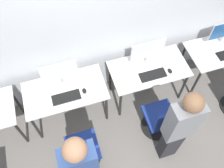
{
  "coord_description": "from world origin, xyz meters",
  "views": [
    {
      "loc": [
        -0.55,
        -1.61,
        3.76
      ],
      "look_at": [
        0.0,
        0.13,
        0.88
      ],
      "focal_mm": 40.0,
      "sensor_mm": 36.0,
      "label": 1
    }
  ],
  "objects": [
    {
      "name": "ground_plane",
      "position": [
        0.0,
        0.0,
        0.0
      ],
      "size": [
        20.0,
        20.0,
        0.0
      ],
      "primitive_type": "plane",
      "color": "slate"
    },
    {
      "name": "monitor_right",
      "position": [
        0.64,
        0.45,
        0.97
      ],
      "size": [
        0.52,
        0.17,
        0.43
      ],
      "color": "#B2B2B7",
      "rests_on": "desk_right"
    },
    {
      "name": "office_chair_left",
      "position": [
        -0.6,
        -0.5,
        0.35
      ],
      "size": [
        0.48,
        0.48,
        0.87
      ],
      "color": "black",
      "rests_on": "ground_plane"
    },
    {
      "name": "keyboard_left",
      "position": [
        -0.64,
        0.19,
        0.74
      ],
      "size": [
        0.4,
        0.16,
        0.02
      ],
      "color": "black",
      "rests_on": "desk_left"
    },
    {
      "name": "person_right",
      "position": [
        0.57,
        -0.75,
        0.92
      ],
      "size": [
        0.36,
        0.22,
        1.69
      ],
      "color": "#232328",
      "rests_on": "ground_plane"
    },
    {
      "name": "keyboard_right",
      "position": [
        0.64,
        0.18,
        0.74
      ],
      "size": [
        0.4,
        0.16,
        0.02
      ],
      "color": "black",
      "rests_on": "desk_right"
    },
    {
      "name": "office_chair_right",
      "position": [
        0.6,
        -0.38,
        0.35
      ],
      "size": [
        0.48,
        0.48,
        0.87
      ],
      "color": "black",
      "rests_on": "ground_plane"
    },
    {
      "name": "mouse_left",
      "position": [
        -0.38,
        0.21,
        0.75
      ],
      "size": [
        0.06,
        0.09,
        0.03
      ],
      "color": "black",
      "rests_on": "desk_left"
    },
    {
      "name": "desk_left",
      "position": [
        -0.64,
        0.31,
        0.65
      ],
      "size": [
        1.17,
        0.63,
        0.73
      ],
      "color": "silver",
      "rests_on": "ground_plane"
    },
    {
      "name": "monitor_left",
      "position": [
        -0.64,
        0.47,
        0.97
      ],
      "size": [
        0.52,
        0.17,
        0.43
      ],
      "color": "#B2B2B7",
      "rests_on": "desk_left"
    },
    {
      "name": "desk_far_right",
      "position": [
        1.93,
        0.31,
        0.65
      ],
      "size": [
        1.17,
        0.63,
        0.73
      ],
      "color": "silver",
      "rests_on": "ground_plane"
    },
    {
      "name": "wall_back",
      "position": [
        0.0,
        0.75,
        1.4
      ],
      "size": [
        12.0,
        0.05,
        2.8
      ],
      "color": "#B7BCC1",
      "rests_on": "ground_plane"
    },
    {
      "name": "mouse_right",
      "position": [
        0.91,
        0.17,
        0.75
      ],
      "size": [
        0.06,
        0.09,
        0.03
      ],
      "color": "black",
      "rests_on": "desk_right"
    },
    {
      "name": "desk_right",
      "position": [
        0.64,
        0.31,
        0.65
      ],
      "size": [
        1.17,
        0.63,
        0.73
      ],
      "color": "silver",
      "rests_on": "ground_plane"
    }
  ]
}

